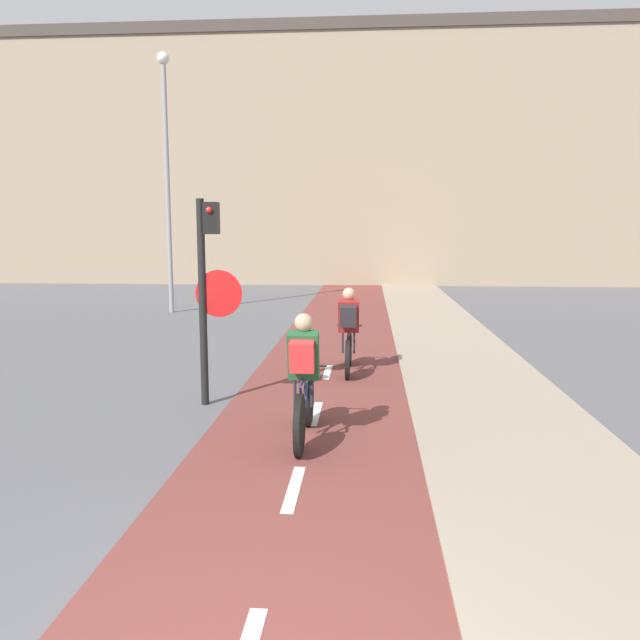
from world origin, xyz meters
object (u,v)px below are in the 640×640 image
object	(u,v)px
traffic_light_pole	(208,279)
cyclist_near	(304,382)
street_lamp_far	(167,159)
cyclist_far	(349,333)

from	to	relation	value
traffic_light_pole	cyclist_near	size ratio (longest dim) A/B	1.63
street_lamp_far	cyclist_far	size ratio (longest dim) A/B	4.35
cyclist_far	traffic_light_pole	bearing A→B (deg)	-132.00
street_lamp_far	cyclist_far	xyz separation A→B (m)	(5.66, -7.76, -3.86)
traffic_light_pole	street_lamp_far	distance (m)	10.93
cyclist_near	cyclist_far	xyz separation A→B (m)	(0.41, 3.62, -0.01)
cyclist_far	street_lamp_far	bearing A→B (deg)	126.12
street_lamp_far	traffic_light_pole	bearing A→B (deg)	-69.29
street_lamp_far	cyclist_near	bearing A→B (deg)	-65.23
traffic_light_pole	cyclist_far	world-z (taller)	traffic_light_pole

